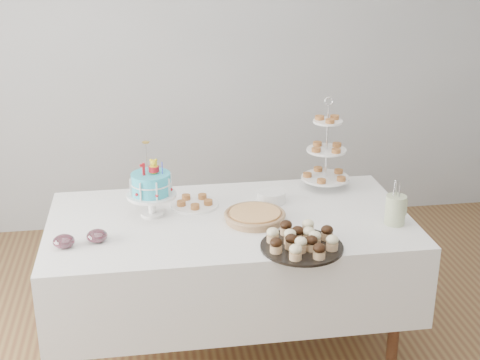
{
  "coord_description": "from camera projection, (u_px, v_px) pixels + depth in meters",
  "views": [
    {
      "loc": [
        -0.44,
        -2.91,
        2.23
      ],
      "look_at": [
        0.05,
        0.3,
        0.98
      ],
      "focal_mm": 50.0,
      "sensor_mm": 36.0,
      "label": 1
    }
  ],
  "objects": [
    {
      "name": "birthday_cake",
      "position": [
        152.0,
        196.0,
        3.55
      ],
      "size": [
        0.26,
        0.26,
        0.41
      ],
      "rotation": [
        0.0,
        0.0,
        0.24
      ],
      "color": "white",
      "rests_on": "table"
    },
    {
      "name": "table",
      "position": [
        230.0,
        256.0,
        3.63
      ],
      "size": [
        1.92,
        1.02,
        0.77
      ],
      "color": "white",
      "rests_on": "floor"
    },
    {
      "name": "utensil_pitcher",
      "position": [
        396.0,
        209.0,
        3.46
      ],
      "size": [
        0.11,
        0.11,
        0.24
      ],
      "rotation": [
        0.0,
        0.0,
        -0.14
      ],
      "color": "#EAE6CA",
      "rests_on": "table"
    },
    {
      "name": "jam_bowl_a",
      "position": [
        64.0,
        241.0,
        3.22
      ],
      "size": [
        0.11,
        0.11,
        0.06
      ],
      "color": "silver",
      "rests_on": "table"
    },
    {
      "name": "walls",
      "position": [
        238.0,
        130.0,
        3.07
      ],
      "size": [
        5.04,
        4.04,
        2.7
      ],
      "color": "#9EA1A3",
      "rests_on": "floor"
    },
    {
      "name": "pie",
      "position": [
        255.0,
        216.0,
        3.51
      ],
      "size": [
        0.33,
        0.33,
        0.05
      ],
      "color": "tan",
      "rests_on": "table"
    },
    {
      "name": "tiered_stand",
      "position": [
        326.0,
        151.0,
        3.89
      ],
      "size": [
        0.28,
        0.28,
        0.55
      ],
      "color": "silver",
      "rests_on": "table"
    },
    {
      "name": "plate_stack",
      "position": [
        271.0,
        197.0,
        3.75
      ],
      "size": [
        0.16,
        0.16,
        0.06
      ],
      "color": "white",
      "rests_on": "table"
    },
    {
      "name": "cupcake_tray",
      "position": [
        302.0,
        240.0,
        3.21
      ],
      "size": [
        0.4,
        0.4,
        0.09
      ],
      "color": "black",
      "rests_on": "table"
    },
    {
      "name": "pastry_plate",
      "position": [
        195.0,
        203.0,
        3.71
      ],
      "size": [
        0.27,
        0.27,
        0.04
      ],
      "color": "white",
      "rests_on": "table"
    },
    {
      "name": "jam_bowl_b",
      "position": [
        97.0,
        236.0,
        3.28
      ],
      "size": [
        0.1,
        0.1,
        0.06
      ],
      "color": "silver",
      "rests_on": "table"
    }
  ]
}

